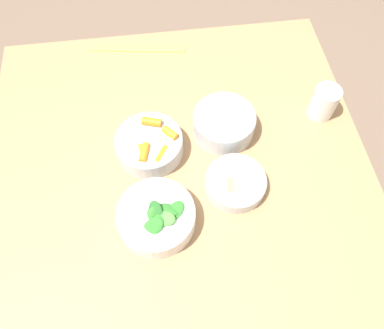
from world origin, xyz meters
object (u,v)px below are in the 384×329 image
at_px(ruler, 137,48).
at_px(cup, 324,102).
at_px(bowl_cookies, 236,182).
at_px(bowl_greens, 157,216).
at_px(bowl_beans_hotdog, 224,124).
at_px(bowl_carrots, 150,144).

xyz_separation_m(ruler, cup, (0.49, -0.32, 0.04)).
distance_m(bowl_cookies, ruler, 0.55).
bearing_deg(ruler, bowl_greens, -88.66).
height_order(bowl_cookies, ruler, bowl_cookies).
xyz_separation_m(bowl_greens, bowl_beans_hotdog, (0.20, 0.24, -0.00)).
distance_m(bowl_carrots, bowl_cookies, 0.24).
relative_size(bowl_greens, cup, 1.97).
bearing_deg(ruler, cup, -33.04).
xyz_separation_m(bowl_beans_hotdog, bowl_cookies, (0.00, -0.17, -0.01)).
bearing_deg(cup, bowl_cookies, -144.93).
relative_size(bowl_beans_hotdog, ruler, 0.55).
xyz_separation_m(bowl_carrots, ruler, (-0.01, 0.38, -0.03)).
bearing_deg(bowl_beans_hotdog, cup, 4.88).
relative_size(bowl_beans_hotdog, cup, 1.79).
relative_size(bowl_beans_hotdog, bowl_cookies, 1.10).
bearing_deg(bowl_greens, ruler, 91.34).
bearing_deg(bowl_beans_hotdog, ruler, 121.79).
height_order(ruler, cup, cup).
xyz_separation_m(bowl_carrots, cup, (0.47, 0.06, 0.01)).
bearing_deg(bowl_cookies, bowl_carrots, 146.73).
distance_m(bowl_carrots, cup, 0.48).
distance_m(bowl_carrots, ruler, 0.38).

